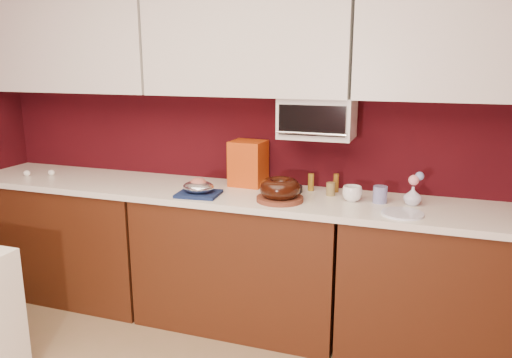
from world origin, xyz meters
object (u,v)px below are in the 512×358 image
object	(u,v)px
toaster_oven	(318,118)
blue_jar	(380,194)
pandoro_box	(248,163)
coffee_mug	(352,192)
flower_vase	(413,195)
bundt_cake	(280,188)
foil_ham_nest	(198,187)

from	to	relation	value
toaster_oven	blue_jar	distance (m)	0.60
toaster_oven	pandoro_box	size ratio (longest dim) A/B	1.50
coffee_mug	flower_vase	bearing A→B (deg)	5.97
bundt_cake	blue_jar	world-z (taller)	bundt_cake
foil_ham_nest	coffee_mug	world-z (taller)	coffee_mug
foil_ham_nest	blue_jar	xyz separation A→B (m)	(1.08, 0.21, -0.01)
coffee_mug	flower_vase	world-z (taller)	flower_vase
toaster_oven	blue_jar	size ratio (longest dim) A/B	4.53
blue_jar	flower_vase	world-z (taller)	flower_vase
bundt_cake	pandoro_box	size ratio (longest dim) A/B	0.81
flower_vase	toaster_oven	bearing A→B (deg)	170.13
bundt_cake	flower_vase	world-z (taller)	bundt_cake
toaster_oven	flower_vase	distance (m)	0.73
pandoro_box	toaster_oven	bearing A→B (deg)	-0.19
coffee_mug	blue_jar	xyz separation A→B (m)	(0.16, 0.02, -0.01)
foil_ham_nest	flower_vase	world-z (taller)	flower_vase
foil_ham_nest	bundt_cake	bearing A→B (deg)	4.73
pandoro_box	coffee_mug	distance (m)	0.75
coffee_mug	flower_vase	distance (m)	0.35
pandoro_box	flower_vase	xyz separation A→B (m)	(1.07, -0.13, -0.09)
toaster_oven	bundt_cake	xyz separation A→B (m)	(-0.15, -0.28, -0.39)
foil_ham_nest	coffee_mug	bearing A→B (deg)	11.23
pandoro_box	blue_jar	xyz separation A→B (m)	(0.88, -0.15, -0.10)
blue_jar	flower_vase	size ratio (longest dim) A/B	0.81
toaster_oven	pandoro_box	xyz separation A→B (m)	(-0.47, 0.03, -0.32)
toaster_oven	coffee_mug	world-z (taller)	toaster_oven
toaster_oven	pandoro_box	distance (m)	0.57
toaster_oven	bundt_cake	size ratio (longest dim) A/B	1.85
blue_jar	foil_ham_nest	bearing A→B (deg)	-169.25
foil_ham_nest	blue_jar	world-z (taller)	blue_jar
foil_ham_nest	coffee_mug	size ratio (longest dim) A/B	1.78
coffee_mug	foil_ham_nest	bearing A→B (deg)	-168.77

